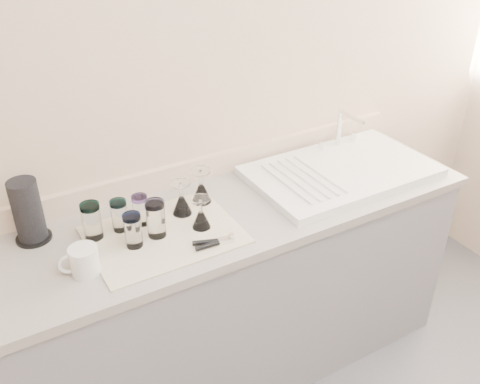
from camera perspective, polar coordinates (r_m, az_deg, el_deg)
counter_unit at (r=2.45m, az=-0.53°, el=-10.53°), size 2.06×0.62×0.90m
sink_unit at (r=2.45m, az=10.70°, el=2.27°), size 0.82×0.50×0.22m
dish_towel at (r=2.03m, az=-8.11°, el=-4.55°), size 0.55×0.42×0.01m
tumbler_teal at (r=2.03m, az=-15.52°, el=-2.97°), size 0.07×0.07×0.14m
tumbler_cyan at (r=2.05m, az=-12.74°, el=-2.42°), size 0.06×0.06×0.12m
tumbler_purple at (r=2.07m, az=-10.57°, el=-1.88°), size 0.06×0.06×0.12m
tumbler_blue at (r=1.95m, az=-11.34°, el=-4.00°), size 0.07×0.07×0.13m
tumbler_lavender at (r=1.99m, az=-8.97°, el=-2.81°), size 0.07×0.07×0.15m
goblet_back_left at (r=2.12m, az=-6.23°, el=-1.16°), size 0.08×0.08×0.14m
goblet_back_right at (r=2.18m, az=-4.15°, el=0.12°), size 0.08×0.08×0.15m
goblet_front_left at (r=2.03m, az=-4.17°, el=-2.71°), size 0.07×0.07×0.13m
can_opener at (r=1.95m, az=-2.79°, el=-5.39°), size 0.15×0.07×0.02m
white_mug at (r=1.89m, az=-16.37°, el=-7.05°), size 0.14×0.11×0.10m
paper_towel_roll at (r=2.08m, az=-21.69°, el=-1.98°), size 0.13×0.13×0.25m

